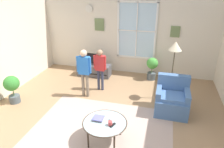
{
  "coord_description": "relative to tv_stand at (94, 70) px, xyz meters",
  "views": [
    {
      "loc": [
        1.26,
        -3.51,
        2.89
      ],
      "look_at": [
        0.21,
        0.4,
        1.09
      ],
      "focal_mm": 33.05,
      "sensor_mm": 36.0,
      "label": 1
    }
  ],
  "objects": [
    {
      "name": "floor_lamp",
      "position": [
        2.48,
        -0.92,
        1.12
      ],
      "size": [
        0.32,
        0.32,
        1.59
      ],
      "color": "black",
      "rests_on": "ground_plane"
    },
    {
      "name": "person_blue_shirt",
      "position": [
        0.24,
        -1.39,
        0.64
      ],
      "size": [
        0.4,
        0.18,
        1.34
      ],
      "color": "#726656",
      "rests_on": "ground_plane"
    },
    {
      "name": "book_stack",
      "position": [
        1.12,
        -2.91,
        0.28
      ],
      "size": [
        0.2,
        0.19,
        0.05
      ],
      "color": "#B6A98A",
      "rests_on": "coffee_table"
    },
    {
      "name": "person_red_shirt",
      "position": [
        0.52,
        -0.91,
        0.57
      ],
      "size": [
        0.37,
        0.17,
        1.22
      ],
      "color": "#333851",
      "rests_on": "ground_plane"
    },
    {
      "name": "area_rug",
      "position": [
        1.1,
        -2.63,
        -0.19
      ],
      "size": [
        2.96,
        2.17,
        0.01
      ],
      "primitive_type": "cube",
      "color": "tan",
      "rests_on": "ground_plane"
    },
    {
      "name": "cup",
      "position": [
        1.39,
        -3.02,
        0.3
      ],
      "size": [
        0.08,
        0.08,
        0.09
      ],
      "primitive_type": "cylinder",
      "color": "#BF3F3F",
      "rests_on": "coffee_table"
    },
    {
      "name": "coffee_table",
      "position": [
        1.27,
        -2.96,
        0.23
      ],
      "size": [
        0.86,
        0.86,
        0.45
      ],
      "color": "#99B2B7",
      "rests_on": "ground_plane"
    },
    {
      "name": "remote_near_cup",
      "position": [
        1.37,
        -2.94,
        0.26
      ],
      "size": [
        0.09,
        0.14,
        0.02
      ],
      "primitive_type": "cube",
      "rotation": [
        0.0,
        0.0,
        0.42
      ],
      "color": "black",
      "rests_on": "coffee_table"
    },
    {
      "name": "armchair",
      "position": [
        2.52,
        -1.55,
        0.13
      ],
      "size": [
        0.76,
        0.74,
        0.87
      ],
      "color": "#476B9E",
      "rests_on": "ground_plane"
    },
    {
      "name": "back_wall",
      "position": [
        0.99,
        0.66,
        1.17
      ],
      "size": [
        5.74,
        0.17,
        2.73
      ],
      "color": "beige",
      "rests_on": "ground_plane"
    },
    {
      "name": "remote_near_books",
      "position": [
        1.44,
        -3.01,
        0.26
      ],
      "size": [
        0.09,
        0.15,
        0.02
      ],
      "primitive_type": "cube",
      "rotation": [
        0.0,
        0.0,
        -0.35
      ],
      "color": "black",
      "rests_on": "coffee_table"
    },
    {
      "name": "potted_plant_corner",
      "position": [
        -1.45,
        -2.17,
        0.27
      ],
      "size": [
        0.39,
        0.39,
        0.75
      ],
      "color": "#4C565B",
      "rests_on": "ground_plane"
    },
    {
      "name": "ground_plane",
      "position": [
        0.98,
        -2.52,
        -0.21
      ],
      "size": [
        6.34,
        6.85,
        0.02
      ],
      "primitive_type": "cube",
      "color": "#9E7A56"
    },
    {
      "name": "television",
      "position": [
        0.0,
        -0.0,
        0.4
      ],
      "size": [
        0.55,
        0.08,
        0.38
      ],
      "color": "#4C4C4C",
      "rests_on": "tv_stand"
    },
    {
      "name": "tv_stand",
      "position": [
        0.0,
        0.0,
        0.0
      ],
      "size": [
        1.11,
        0.42,
        0.4
      ],
      "color": "#4C4C51",
      "rests_on": "ground_plane"
    },
    {
      "name": "potted_plant_by_window",
      "position": [
        1.9,
        0.19,
        0.24
      ],
      "size": [
        0.36,
        0.36,
        0.73
      ],
      "color": "#4C565B",
      "rests_on": "ground_plane"
    }
  ]
}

